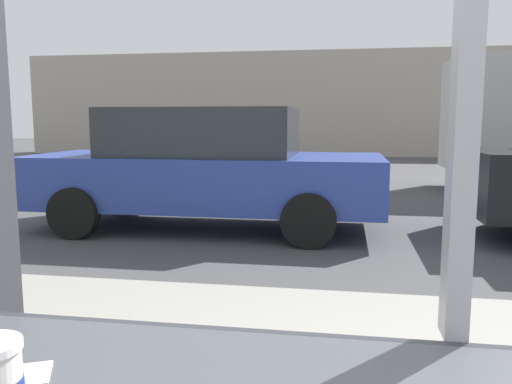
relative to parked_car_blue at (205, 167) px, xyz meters
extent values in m
plane|color=#424244|center=(2.08, 2.28, -0.83)|extent=(60.00, 60.00, 0.00)
cube|color=#2A2C30|center=(2.08, -5.69, 0.15)|extent=(2.24, 0.02, 0.02)
cube|color=#A89E8E|center=(2.08, 15.34, 1.30)|extent=(28.00, 1.20, 4.26)
cube|color=white|center=(1.26, -5.97, 0.16)|extent=(0.15, 0.13, 0.00)
cube|color=#283D93|center=(0.01, 0.00, -0.17)|extent=(4.67, 1.83, 0.68)
cube|color=#282D33|center=(-0.02, 0.00, 0.47)|extent=(2.43, 1.61, 0.62)
cylinder|color=black|center=(1.46, 0.92, -0.51)|extent=(0.64, 0.18, 0.64)
cylinder|color=black|center=(1.46, -0.92, -0.51)|extent=(0.64, 0.18, 0.64)
cylinder|color=black|center=(-1.44, 0.92, -0.51)|extent=(0.64, 0.18, 0.64)
cylinder|color=black|center=(-1.44, -0.92, -0.51)|extent=(0.64, 0.18, 0.64)
cylinder|color=black|center=(5.55, 5.72, -0.38)|extent=(0.90, 0.24, 0.90)
camera|label=1|loc=(1.84, -6.78, 0.62)|focal=36.60mm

